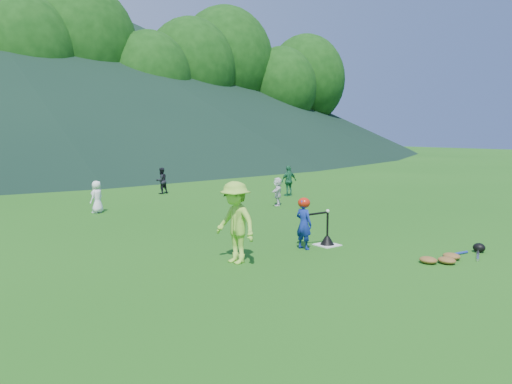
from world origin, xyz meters
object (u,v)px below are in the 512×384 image
fielder_d (278,192)px  equipment_pile (452,256)px  home_plate (327,245)px  fielder_a (97,197)px  fielder_c (289,181)px  adult_coach (235,222)px  fielder_b (161,181)px  batting_tee (327,239)px  batter_child (304,224)px

fielder_d → equipment_pile: bearing=32.3°
home_plate → fielder_a: fielder_a is taller
fielder_c → fielder_d: 2.48m
equipment_pile → fielder_a: bearing=110.0°
adult_coach → fielder_a: (-0.03, 7.13, -0.28)m
adult_coach → fielder_b: 10.74m
batting_tee → equipment_pile: batting_tee is taller
fielder_b → fielder_d: fielder_b is taller
fielder_a → fielder_d: (5.21, -2.10, -0.02)m
fielder_b → batter_child: bearing=68.0°
batter_child → batting_tee: (0.62, -0.06, -0.39)m
fielder_c → equipment_pile: fielder_c is taller
batter_child → fielder_b: bearing=-18.2°
batter_child → fielder_a: (-1.77, 7.08, -0.04)m
batter_child → batting_tee: bearing=-103.9°
batter_child → fielder_b: batter_child is taller
batting_tee → home_plate: bearing=0.0°
batter_child → batting_tee: batter_child is taller
adult_coach → fielder_d: (5.18, 5.03, -0.30)m
batter_child → fielder_a: size_ratio=1.09×
fielder_b → fielder_d: size_ratio=1.11×
batter_child → fielder_c: size_ratio=0.92×
adult_coach → fielder_c: bearing=127.6°
fielder_b → equipment_pile: fielder_b is taller
fielder_d → fielder_a: bearing=-66.0°
home_plate → fielder_b: fielder_b is taller
home_plate → adult_coach: 2.47m
batter_child → fielder_b: 10.24m
home_plate → fielder_d: fielder_d is taller
fielder_a → batting_tee: (2.39, -7.15, -0.35)m
fielder_c → equipment_pile: (-3.67, -8.93, -0.50)m
fielder_b → fielder_c: fielder_c is taller
batter_child → equipment_pile: size_ratio=0.58×
adult_coach → fielder_c: 9.69m
fielder_c → adult_coach: bearing=45.8°
fielder_a → home_plate: bearing=77.0°
batting_tee → fielder_b: bearing=83.2°
fielder_c → equipment_pile: size_ratio=0.63×
home_plate → fielder_b: bearing=83.2°
batting_tee → fielder_d: bearing=60.8°
home_plate → batting_tee: size_ratio=0.66×
home_plate → equipment_pile: equipment_pile is taller
adult_coach → fielder_c: (7.06, 6.64, -0.19)m
adult_coach → equipment_pile: 4.15m
home_plate → batter_child: bearing=174.0°
fielder_b → fielder_c: 4.93m
adult_coach → fielder_c: adult_coach is taller
home_plate → fielder_c: bearing=54.8°
fielder_b → equipment_pile: size_ratio=0.57×
fielder_b → fielder_d: 5.34m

